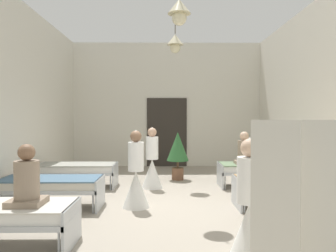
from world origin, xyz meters
The scene contains 14 objects.
ground_plane centered at (0.00, 0.00, -0.05)m, with size 7.16×11.36×0.10m, color #9E9384.
room_shell centered at (0.00, 1.36, 2.18)m, with size 6.96×10.96×4.34m.
bed_left_row_0 centered at (-2.23, -1.90, 0.44)m, with size 1.90×0.84×0.57m.
bed_left_row_1 centered at (-2.23, 0.00, 0.44)m, with size 1.90×0.84×0.57m.
bed_right_row_1 centered at (2.23, 0.00, 0.44)m, with size 1.90×0.84×0.57m.
bed_left_row_2 centered at (-2.23, 1.90, 0.44)m, with size 1.90×0.84×0.57m.
bed_right_row_2 centered at (2.23, 1.90, 0.44)m, with size 1.90×0.84×0.57m.
nurse_near_aisle centered at (0.93, -2.35, 0.53)m, with size 0.52×0.52×1.49m.
nurse_mid_aisle centered at (-0.38, 1.76, 0.53)m, with size 0.52×0.52×1.49m.
nurse_far_aisle centered at (-0.62, 0.03, 0.53)m, with size 0.52×0.52×1.49m.
patient_seated_primary centered at (1.88, 1.82, 0.87)m, with size 0.44×0.44×0.80m.
patient_seated_secondary centered at (-1.88, -1.93, 0.87)m, with size 0.44×0.44×0.80m.
potted_plant centered at (0.28, 2.81, 0.84)m, with size 0.60×0.60×1.32m.
privacy_screen centered at (1.28, -3.44, 0.85)m, with size 1.23×0.28×1.70m.
Camera 1 is at (-0.07, -6.23, 1.72)m, focal length 35.25 mm.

